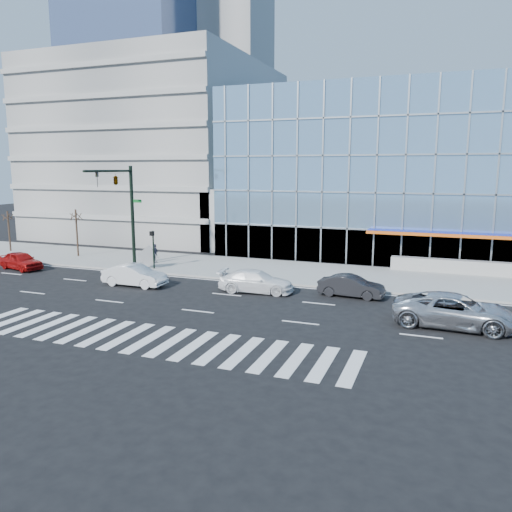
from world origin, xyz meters
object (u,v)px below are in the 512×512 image
at_px(ped_signal_post, 153,244).
at_px(pedestrian, 155,253).
at_px(traffic_signal, 121,192).
at_px(street_tree_far, 8,217).
at_px(street_tree_near, 76,216).
at_px(white_sedan, 135,275).
at_px(tilted_panel, 148,257).
at_px(dark_sedan, 351,286).
at_px(red_sedan, 21,261).
at_px(white_suv, 256,281).
at_px(silver_suv, 455,311).

bearing_deg(ped_signal_post, pedestrian, 118.45).
distance_m(traffic_signal, street_tree_far, 15.53).
height_order(street_tree_near, street_tree_far, street_tree_near).
bearing_deg(white_sedan, tilted_panel, 23.13).
xyz_separation_m(dark_sedan, red_sedan, (-26.13, -0.72, 0.03)).
relative_size(street_tree_near, tilted_panel, 3.25).
distance_m(street_tree_near, dark_sedan, 26.22).
relative_size(white_sedan, red_sedan, 1.08).
bearing_deg(street_tree_near, red_sedan, -95.99).
xyz_separation_m(white_sedan, pedestrian, (-2.83, 7.18, 0.21)).
height_order(street_tree_far, pedestrian, street_tree_far).
distance_m(traffic_signal, street_tree_near, 7.96).
bearing_deg(tilted_panel, street_tree_far, 160.08).
relative_size(traffic_signal, white_sedan, 1.79).
bearing_deg(tilted_panel, white_suv, -30.78).
bearing_deg(pedestrian, white_sedan, -163.73).
distance_m(street_tree_near, white_sedan, 13.75).
relative_size(white_suv, white_sedan, 1.10).
xyz_separation_m(ped_signal_post, street_tree_far, (-17.50, 2.56, 1.30)).
distance_m(ped_signal_post, white_suv, 10.74).
distance_m(street_tree_near, street_tree_far, 8.01).
bearing_deg(street_tree_far, white_suv, -12.67).
relative_size(traffic_signal, ped_signal_post, 2.67).
xyz_separation_m(white_sedan, dark_sedan, (14.40, 2.32, -0.06)).
bearing_deg(white_sedan, street_tree_far, 68.36).
relative_size(ped_signal_post, silver_suv, 0.49).
bearing_deg(white_suv, white_sedan, 92.91).
relative_size(ped_signal_post, tilted_panel, 2.31).
bearing_deg(traffic_signal, white_suv, -14.58).
bearing_deg(ped_signal_post, silver_suv, -17.26).
relative_size(red_sedan, tilted_panel, 3.19).
xyz_separation_m(traffic_signal, white_suv, (12.51, -3.25, -5.45)).
xyz_separation_m(street_tree_far, pedestrian, (16.29, -0.32, -2.50)).
xyz_separation_m(street_tree_near, white_sedan, (11.12, -7.51, -3.04)).
bearing_deg(pedestrian, traffic_signal, 148.54).
bearing_deg(traffic_signal, tilted_panel, 12.44).
bearing_deg(street_tree_far, pedestrian, -1.14).
bearing_deg(traffic_signal, silver_suv, -14.77).
distance_m(silver_suv, dark_sedan, 7.33).
bearing_deg(street_tree_near, traffic_signal, -22.71).
xyz_separation_m(traffic_signal, red_sedan, (-7.62, -2.98, -5.46)).
bearing_deg(red_sedan, traffic_signal, -54.86).
relative_size(white_suv, dark_sedan, 1.20).
relative_size(street_tree_far, tilted_panel, 2.98).
relative_size(white_suv, pedestrian, 3.10).
bearing_deg(silver_suv, red_sedan, 86.67).
bearing_deg(street_tree_far, red_sedan, -38.70).
height_order(ped_signal_post, white_suv, ped_signal_post).
distance_m(street_tree_near, silver_suv, 33.01).
xyz_separation_m(silver_suv, red_sedan, (-32.13, 3.48, -0.14)).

